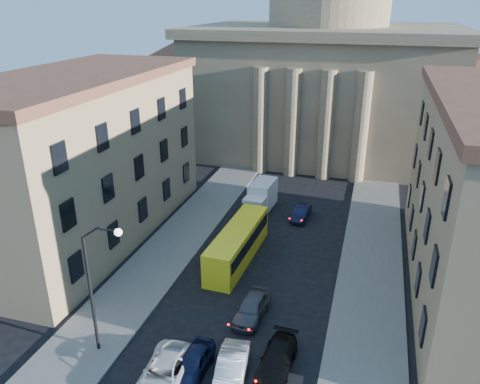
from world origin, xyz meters
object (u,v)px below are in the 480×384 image
at_px(street_lamp, 97,279).
at_px(city_bus, 238,243).
at_px(car_left_near, 193,363).
at_px(box_truck, 260,198).
at_px(car_right_near, 231,370).

height_order(street_lamp, city_bus, street_lamp).
bearing_deg(street_lamp, city_bus, 70.57).
height_order(car_left_near, box_truck, box_truck).
xyz_separation_m(street_lamp, box_truck, (4.06, 23.12, -3.89)).
distance_m(city_bus, box_truck, 10.04).
bearing_deg(car_right_near, car_left_near, 175.18).
bearing_deg(box_truck, car_left_near, -81.38).
relative_size(car_left_near, car_right_near, 0.90).
xyz_separation_m(car_left_near, box_truck, (-1.81, 23.26, 0.70)).
distance_m(car_right_near, box_truck, 23.54).
relative_size(car_left_near, city_bus, 0.40).
height_order(street_lamp, box_truck, street_lamp).
bearing_deg(car_right_near, box_truck, 93.08).
bearing_deg(box_truck, city_bus, -82.62).
distance_m(car_left_near, car_right_near, 2.29).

